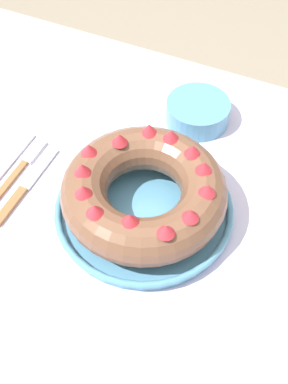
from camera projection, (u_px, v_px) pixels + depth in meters
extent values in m
plane|color=gray|center=(132.00, 372.00, 1.50)|extent=(8.00, 8.00, 0.00)
cube|color=silver|center=(124.00, 224.00, 0.94)|extent=(1.37, 0.91, 0.03)
cylinder|color=#518EB2|center=(144.00, 213.00, 0.93)|extent=(0.30, 0.30, 0.01)
torus|color=#518EB2|center=(144.00, 208.00, 0.92)|extent=(0.31, 0.31, 0.01)
torus|color=brown|center=(144.00, 192.00, 0.88)|extent=(0.28, 0.28, 0.08)
cone|color=red|center=(95.00, 209.00, 0.80)|extent=(0.04, 0.04, 0.02)
cone|color=red|center=(130.00, 219.00, 0.79)|extent=(0.03, 0.03, 0.02)
cone|color=red|center=(166.00, 229.00, 0.78)|extent=(0.04, 0.04, 0.02)
cone|color=red|center=(190.00, 214.00, 0.80)|extent=(0.03, 0.03, 0.02)
cone|color=red|center=(207.00, 189.00, 0.83)|extent=(0.03, 0.03, 0.02)
cone|color=red|center=(204.00, 167.00, 0.85)|extent=(0.03, 0.03, 0.02)
cone|color=red|center=(193.00, 150.00, 0.88)|extent=(0.03, 0.03, 0.02)
cone|color=red|center=(171.00, 135.00, 0.90)|extent=(0.03, 0.03, 0.02)
cone|color=red|center=(149.00, 129.00, 0.91)|extent=(0.04, 0.04, 0.02)
cone|color=red|center=(119.00, 139.00, 0.89)|extent=(0.04, 0.04, 0.02)
cone|color=red|center=(89.00, 149.00, 0.88)|extent=(0.03, 0.03, 0.02)
cone|color=red|center=(82.00, 169.00, 0.85)|extent=(0.03, 0.03, 0.02)
cone|color=red|center=(83.00, 190.00, 0.82)|extent=(0.04, 0.04, 0.02)
cube|color=#936038|center=(2.00, 191.00, 0.96)|extent=(0.01, 0.15, 0.01)
cube|color=silver|center=(34.00, 151.00, 1.02)|extent=(0.02, 0.06, 0.01)
cube|color=silver|center=(13.00, 155.00, 1.02)|extent=(0.02, 0.13, 0.00)
cube|color=#936038|center=(10.00, 206.00, 0.94)|extent=(0.02, 0.09, 0.01)
cube|color=silver|center=(40.00, 168.00, 1.00)|extent=(0.02, 0.11, 0.00)
cylinder|color=#518EB2|center=(198.00, 112.00, 1.06)|extent=(0.13, 0.13, 0.05)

